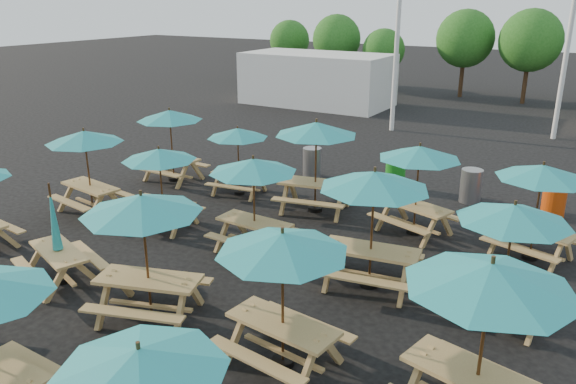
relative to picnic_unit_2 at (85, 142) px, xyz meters
The scene contains 26 objects.
ground 5.82m from the picnic_unit_2, ahead, with size 120.00×120.00×0.00m, color black.
picnic_unit_2 is the anchor object (origin of this frame).
picnic_unit_3 3.34m from the picnic_unit_2, 89.82° to the left, with size 2.13×2.13×2.35m.
picnic_unit_5 4.31m from the picnic_unit_2, 49.36° to the right, with size 2.11×1.97×2.20m.
picnic_unit_6 2.50m from the picnic_unit_2, ahead, with size 2.04×2.04×2.13m.
picnic_unit_7 4.27m from the picnic_unit_2, 51.76° to the left, with size 2.06×2.06×2.06m.
picnic_unit_9 6.21m from the picnic_unit_2, 31.22° to the right, with size 2.72×2.72×2.45m.
picnic_unit_10 5.35m from the picnic_unit_2, ahead, with size 2.11×2.11×2.29m.
picnic_unit_11 6.23m from the picnic_unit_2, 31.45° to the left, with size 2.67×2.67×2.56m.
picnic_unit_12 10.42m from the picnic_unit_2, 37.16° to the right, with size 2.13×2.13×2.21m.
picnic_unit_13 8.78m from the picnic_unit_2, 21.28° to the right, with size 2.31×2.31×2.36m.
picnic_unit_14 8.34m from the picnic_unit_2, ahead, with size 2.53×2.53×2.51m.
picnic_unit_15 8.80m from the picnic_unit_2, 20.98° to the left, with size 2.56×2.56×2.31m.
picnic_unit_17 11.58m from the picnic_unit_2, 15.07° to the right, with size 2.68×2.68×2.55m.
picnic_unit_18 10.94m from the picnic_unit_2, ahead, with size 2.29×2.29×2.28m.
picnic_unit_19 11.43m from the picnic_unit_2, 15.74° to the left, with size 2.46×2.46×2.26m.
waste_bin_0 7.23m from the picnic_unit_2, 58.36° to the left, with size 0.61×0.61×0.99m, color gray.
waste_bin_1 9.19m from the picnic_unit_2, 43.97° to the left, with size 0.61×0.61×0.99m, color #18851C.
waste_bin_2 10.94m from the picnic_unit_2, 35.12° to the left, with size 0.61×0.61×0.99m, color gray.
waste_bin_3 12.78m from the picnic_unit_2, 29.05° to the left, with size 0.61×0.61×0.99m, color #C9410B.
event_tent_0 18.22m from the picnic_unit_2, 98.02° to the left, with size 8.00×4.00×2.80m, color silver.
tree_0 26.71m from the picnic_unit_2, 108.81° to the left, with size 2.80×2.80×4.24m.
tree_1 24.34m from the picnic_unit_2, 100.15° to the left, with size 3.11×3.11×4.72m.
tree_2 23.71m from the picnic_unit_2, 92.24° to the left, with size 2.59×2.59×3.93m.
tree_3 25.06m from the picnic_unit_2, 81.48° to the left, with size 3.36×3.36×5.09m.
tree_4 25.42m from the picnic_unit_2, 73.14° to the left, with size 3.41×3.41×5.17m.
Camera 1 is at (6.77, -9.82, 5.68)m, focal length 35.00 mm.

